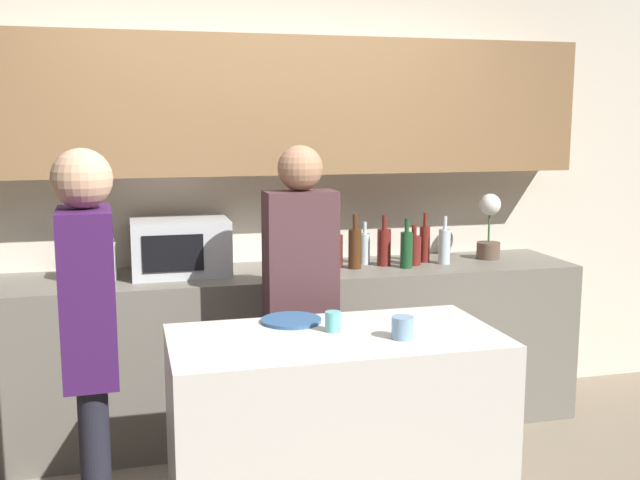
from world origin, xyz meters
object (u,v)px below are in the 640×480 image
(bottle_0, at_px, (335,250))
(bottle_3, at_px, (384,246))
(person_left, at_px, (301,284))
(person_center, at_px, (89,331))
(bottle_4, at_px, (406,249))
(bottle_5, at_px, (414,250))
(bottle_1, at_px, (355,248))
(cup_0, at_px, (403,328))
(toaster, at_px, (91,262))
(bottle_6, at_px, (425,243))
(bottle_7, at_px, (444,246))
(plate_on_island, at_px, (291,320))
(bottle_2, at_px, (365,248))
(microwave, at_px, (180,247))
(cup_1, at_px, (333,322))
(potted_plant, at_px, (489,226))

(bottle_0, bearing_deg, bottle_3, -3.10)
(person_left, relative_size, person_center, 0.99)
(bottle_3, relative_size, bottle_4, 1.03)
(bottle_0, height_order, bottle_5, bottle_0)
(bottle_1, distance_m, cup_0, 1.29)
(toaster, xyz_separation_m, bottle_4, (1.72, -0.15, 0.02))
(bottle_6, relative_size, cup_0, 3.27)
(bottle_4, height_order, bottle_6, bottle_6)
(bottle_4, distance_m, cup_0, 1.31)
(toaster, xyz_separation_m, bottle_3, (1.62, -0.05, 0.02))
(bottle_7, distance_m, plate_on_island, 1.46)
(bottle_2, bearing_deg, plate_on_island, -122.70)
(microwave, relative_size, bottle_1, 1.68)
(bottle_5, bearing_deg, cup_0, -113.29)
(bottle_6, distance_m, cup_1, 1.48)
(bottle_1, distance_m, bottle_5, 0.36)
(bottle_6, bearing_deg, cup_0, -115.60)
(bottle_4, bearing_deg, person_center, -145.89)
(toaster, xyz_separation_m, bottle_7, (1.98, -0.08, 0.02))
(bottle_7, bearing_deg, bottle_2, 166.63)
(toaster, height_order, bottle_2, bottle_2)
(bottle_2, bearing_deg, bottle_6, -4.68)
(cup_1, xyz_separation_m, person_left, (-0.01, 0.55, 0.04))
(potted_plant, bearing_deg, bottle_6, -179.27)
(bottle_2, distance_m, plate_on_island, 1.23)
(bottle_0, height_order, person_left, person_left)
(bottle_6, xyz_separation_m, person_left, (-0.90, -0.63, -0.06))
(bottle_5, xyz_separation_m, person_center, (-1.75, -1.21, -0.03))
(bottle_0, distance_m, bottle_1, 0.12)
(potted_plant, height_order, bottle_4, potted_plant)
(bottle_7, relative_size, cup_1, 3.37)
(microwave, relative_size, bottle_3, 1.78)
(microwave, relative_size, bottle_6, 1.78)
(plate_on_island, height_order, person_center, person_center)
(bottle_2, distance_m, person_left, 0.86)
(bottle_3, distance_m, cup_1, 1.30)
(bottle_5, bearing_deg, bottle_1, -177.57)
(bottle_4, bearing_deg, bottle_2, 138.55)
(bottle_0, distance_m, cup_1, 1.21)
(cup_1, relative_size, person_left, 0.05)
(bottle_2, xyz_separation_m, bottle_6, (0.36, -0.03, 0.02))
(potted_plant, distance_m, bottle_4, 0.61)
(bottle_1, height_order, person_center, person_center)
(plate_on_island, xyz_separation_m, person_center, (-0.82, -0.27, 0.09))
(cup_0, bearing_deg, bottle_3, 73.80)
(bottle_1, bearing_deg, bottle_3, 12.17)
(bottle_2, xyz_separation_m, bottle_3, (0.09, -0.07, 0.02))
(bottle_0, relative_size, person_left, 0.16)
(bottle_3, bearing_deg, bottle_5, -8.33)
(bottle_0, relative_size, bottle_2, 1.04)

